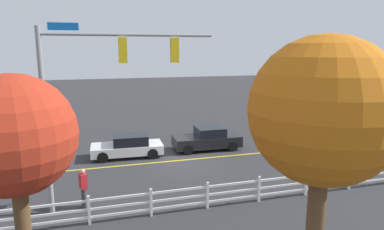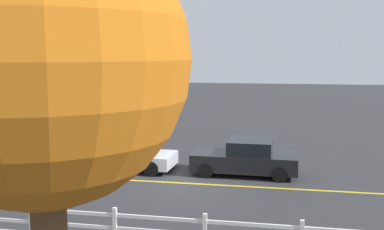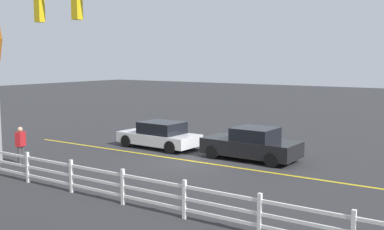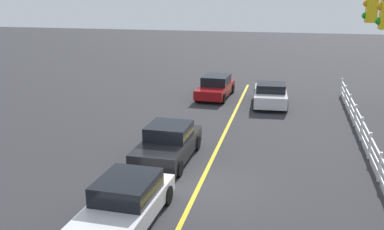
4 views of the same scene
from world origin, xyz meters
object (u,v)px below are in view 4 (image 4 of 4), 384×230
object	(u,v)px
car_2	(270,94)
car_3	(126,201)
car_1	(216,87)
car_0	(168,144)

from	to	relation	value
car_2	car_3	distance (m)	15.73
car_1	car_0	bearing A→B (deg)	2.97
car_0	car_1	size ratio (longest dim) A/B	1.00
car_0	car_1	world-z (taller)	car_0
car_1	car_3	size ratio (longest dim) A/B	1.01
car_0	car_2	world-z (taller)	car_0
car_0	car_3	distance (m)	5.21
car_0	car_3	size ratio (longest dim) A/B	1.01
car_2	car_3	world-z (taller)	car_2
car_3	car_0	bearing A→B (deg)	-176.50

